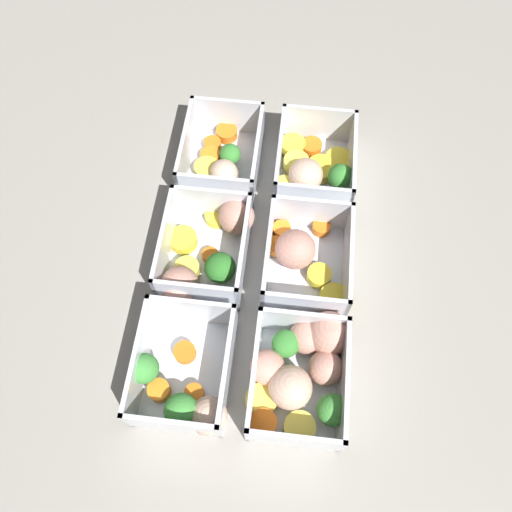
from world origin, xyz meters
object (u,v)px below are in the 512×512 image
Objects in this scene: container_far_center at (207,252)px; container_near_left at (303,369)px; container_near_center at (304,258)px; container_far_right at (222,158)px; container_near_right at (313,167)px; container_far_left at (184,382)px.

container_near_left is at bearing -135.87° from container_far_center.
container_far_right is at bearing 41.25° from container_near_center.
container_far_center is (-0.01, 0.12, 0.00)m from container_near_center.
container_far_right is at bearing 1.17° from container_far_center.
container_near_right is at bearing -90.59° from container_far_right.
container_far_left is 0.30m from container_far_right.
container_far_left is at bearing 179.83° from container_far_center.
container_near_center and container_near_right have the same top height.
container_far_left is at bearing 144.27° from container_near_center.
container_near_center and container_far_left have the same top height.
container_far_center is (-0.14, 0.12, 0.00)m from container_near_right.
container_far_center is at bearing 44.13° from container_near_left.
container_far_right is (0.27, 0.13, -0.00)m from container_near_left.
container_far_center is at bearing 139.80° from container_near_right.
container_near_center is at bearing 3.54° from container_near_left.
container_near_left and container_far_left have the same top height.
container_far_right is (0.14, 0.12, -0.00)m from container_near_center.
container_near_center is at bearing 178.91° from container_near_right.
container_far_left is at bearing 158.11° from container_near_right.
container_far_center is at bearing 92.94° from container_near_center.
container_near_left is 1.19× the size of container_far_right.
container_near_center is 1.03× the size of container_near_right.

